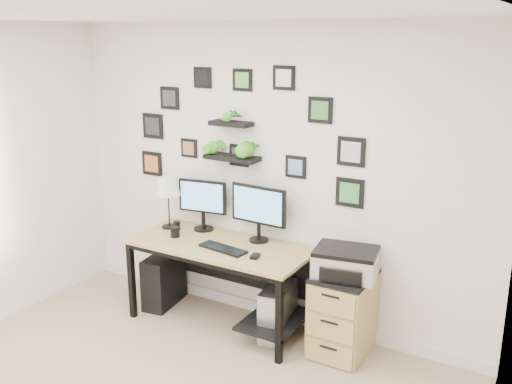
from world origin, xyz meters
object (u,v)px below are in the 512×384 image
Objects in this scene: monitor_left at (203,201)px; pc_tower_grey at (278,312)px; monitor_right at (258,209)px; pc_tower_black at (164,279)px; printer at (346,262)px; table_lamp at (168,187)px; file_cabinet at (342,314)px; desk at (225,257)px; mug at (175,232)px.

pc_tower_grey is at bearing -11.38° from monitor_left.
pc_tower_black is (-0.93, -0.17, -0.80)m from monitor_right.
printer is at bearing -8.67° from monitor_right.
table_lamp is 0.99× the size of pc_tower_grey.
pc_tower_black is 0.92× the size of printer.
pc_tower_black is 1.87m from printer.
monitor_left is at bearing 179.95° from monitor_right.
table_lamp reaches higher than file_cabinet.
desk is 3.40× the size of monitor_left.
pc_tower_grey is (1.19, -0.08, -0.91)m from table_lamp.
printer reaches higher than pc_tower_black.
table_lamp reaches higher than mug.
pc_tower_grey is at bearing 1.90° from desk.
printer is at bearing -7.39° from pc_tower_black.
file_cabinet is (0.56, 0.04, 0.11)m from pc_tower_grey.
mug is (-0.69, -0.28, -0.25)m from monitor_right.
printer reaches higher than mug.
monitor_left is 1.47m from printer.
pc_tower_grey is (1.23, -0.00, -0.02)m from pc_tower_black.
printer is at bearing 3.29° from desk.
printer is at bearing -5.20° from monitor_left.
desk is at bearing -8.15° from table_lamp.
pc_tower_black is at bearing -178.72° from printer.
desk reaches higher than pc_tower_black.
monitor_left is at bearing 17.65° from pc_tower_black.
mug reaches higher than desk.
pc_tower_grey is (0.29, -0.18, -0.82)m from monitor_right.
table_lamp is 0.89m from pc_tower_black.
file_cabinet is at bearing -5.39° from monitor_left.
pc_tower_black is at bearing -112.31° from table_lamp.
printer reaches higher than pc_tower_grey.
monitor_left is at bearing 16.93° from table_lamp.
pc_tower_black is (-0.24, 0.11, -0.55)m from mug.
printer is at bearing 5.48° from mug.
pc_tower_grey is at bearing -31.14° from monitor_right.
pc_tower_black is 1.23m from pc_tower_grey.
desk is 17.35× the size of mug.
monitor_right reaches higher than mug.
printer is (1.76, -0.04, -0.35)m from table_lamp.
table_lamp is 1.80m from printer.
mug is 0.14× the size of file_cabinet.
table_lamp reaches higher than monitor_left.
pc_tower_black reaches higher than pc_tower_grey.
monitor_right is at bearing 22.03° from mug.
pc_tower_black is at bearing -153.68° from monitor_left.
file_cabinet is 1.26× the size of printer.
desk is 3.01× the size of printer.
mug is 1.56m from printer.
table_lamp is 0.90× the size of printer.
table_lamp is at bearing 176.15° from pc_tower_grey.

